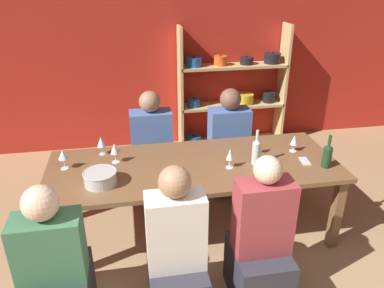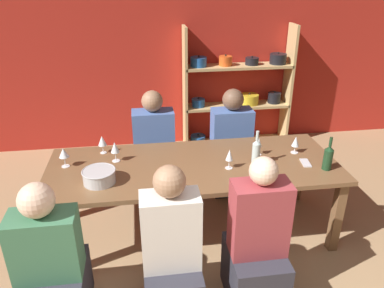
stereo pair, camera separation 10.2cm
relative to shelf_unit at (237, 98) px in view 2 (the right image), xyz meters
The scene contains 19 objects.
wall_back_red 1.20m from the shelf_unit, 168.40° to the left, with size 8.80×0.06×2.70m.
shelf_unit is the anchor object (origin of this frame).
dining_table 2.12m from the shelf_unit, 114.71° to the right, with size 2.55×0.98×0.74m.
mixing_bowl 2.71m from the shelf_unit, 128.35° to the right, with size 0.27×0.27×0.11m.
wine_bottle_green 2.20m from the shelf_unit, 84.06° to the right, with size 0.08×0.08×0.30m.
wine_bottle_dark 2.05m from the shelf_unit, 99.93° to the right, with size 0.07×0.07×0.32m.
wine_glass_red_a 2.32m from the shelf_unit, 136.80° to the right, with size 0.08×0.08×0.17m.
wine_glass_empty_a 1.86m from the shelf_unit, 98.46° to the right, with size 0.06×0.06×0.17m.
wine_glass_white_a 2.37m from the shelf_unit, 131.51° to the right, with size 0.08×0.08×0.19m.
wine_glass_red_b 2.70m from the shelf_unit, 137.82° to the right, with size 0.08×0.08×0.17m.
wine_glass_empty_b 2.14m from the shelf_unit, 106.30° to the right, with size 0.07×0.07×0.18m.
wine_glass_red_c 1.85m from the shelf_unit, 87.54° to the right, with size 0.07×0.07×0.16m.
wine_glass_empty_c 2.37m from the shelf_unit, 97.71° to the right, with size 0.07×0.07×0.18m.
cell_phone 2.06m from the shelf_unit, 87.37° to the right, with size 0.09×0.16×0.01m.
person_near_a 3.03m from the shelf_unit, 112.80° to the right, with size 0.39×0.49×1.20m.
person_far_a 1.61m from the shelf_unit, 138.66° to the right, with size 0.44×0.56×1.16m.
person_near_b 2.84m from the shelf_unit, 101.35° to the right, with size 0.39×0.49×1.21m.
person_far_b 1.21m from the shelf_unit, 107.06° to the right, with size 0.44×0.55×1.16m.
person_near_c 3.40m from the shelf_unit, 126.11° to the right, with size 0.44×0.55×1.11m.
Camera 2 is at (-0.35, -1.17, 2.29)m, focal length 35.00 mm.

